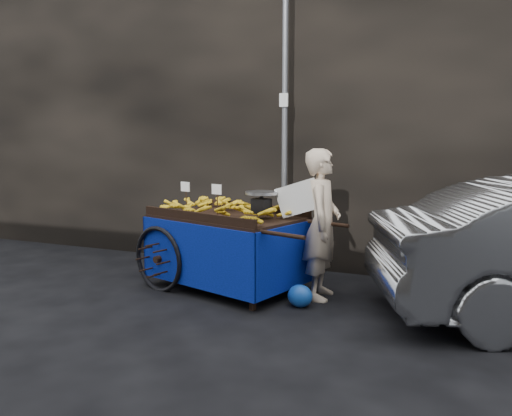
% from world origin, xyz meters
% --- Properties ---
extents(ground, '(80.00, 80.00, 0.00)m').
position_xyz_m(ground, '(0.00, 0.00, 0.00)').
color(ground, black).
rests_on(ground, ground).
extents(building_wall, '(13.50, 2.00, 5.00)m').
position_xyz_m(building_wall, '(0.39, 2.60, 2.50)').
color(building_wall, black).
rests_on(building_wall, ground).
extents(street_pole, '(0.12, 0.10, 4.00)m').
position_xyz_m(street_pole, '(0.30, 1.30, 2.01)').
color(street_pole, slate).
rests_on(street_pole, ground).
extents(banana_cart, '(2.70, 1.78, 1.35)m').
position_xyz_m(banana_cart, '(-0.18, 0.35, 0.84)').
color(banana_cart, black).
rests_on(banana_cart, ground).
extents(vendor, '(0.81, 0.68, 1.77)m').
position_xyz_m(vendor, '(1.08, 0.41, 0.89)').
color(vendor, '#CAB296').
rests_on(vendor, ground).
extents(plastic_bag, '(0.29, 0.23, 0.26)m').
position_xyz_m(plastic_bag, '(0.95, -0.03, 0.13)').
color(plastic_bag, blue).
rests_on(plastic_bag, ground).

